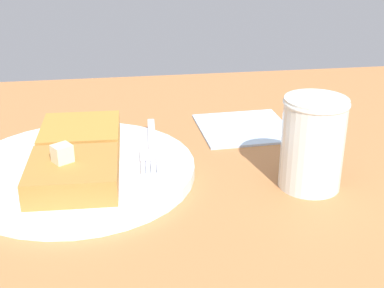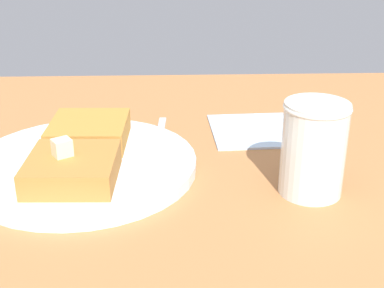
{
  "view_description": "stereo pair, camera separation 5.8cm",
  "coord_description": "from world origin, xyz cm",
  "px_view_note": "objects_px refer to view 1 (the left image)",
  "views": [
    {
      "loc": [
        -46.0,
        3.96,
        30.22
      ],
      "look_at": [
        6.64,
        -3.72,
        6.76
      ],
      "focal_mm": 50.0,
      "sensor_mm": 36.0,
      "label": 1
    },
    {
      "loc": [
        -46.52,
        -1.83,
        30.22
      ],
      "look_at": [
        6.64,
        -3.72,
        6.76
      ],
      "focal_mm": 50.0,
      "sensor_mm": 36.0,
      "label": 2
    }
  ],
  "objects_px": {
    "syrup_jar": "(312,148)",
    "napkin": "(244,128)",
    "fork": "(149,147)",
    "plate": "(79,170)"
  },
  "relations": [
    {
      "from": "fork",
      "to": "napkin",
      "type": "distance_m",
      "value": 0.16
    },
    {
      "from": "napkin",
      "to": "syrup_jar",
      "type": "bearing_deg",
      "value": -169.31
    },
    {
      "from": "fork",
      "to": "napkin",
      "type": "relative_size",
      "value": 1.32
    },
    {
      "from": "syrup_jar",
      "to": "napkin",
      "type": "bearing_deg",
      "value": 10.69
    },
    {
      "from": "plate",
      "to": "syrup_jar",
      "type": "xyz_separation_m",
      "value": [
        -0.06,
        -0.25,
        0.04
      ]
    },
    {
      "from": "fork",
      "to": "napkin",
      "type": "height_order",
      "value": "fork"
    },
    {
      "from": "fork",
      "to": "syrup_jar",
      "type": "xyz_separation_m",
      "value": [
        -0.09,
        -0.17,
        0.03
      ]
    },
    {
      "from": "fork",
      "to": "syrup_jar",
      "type": "bearing_deg",
      "value": -118.41
    },
    {
      "from": "fork",
      "to": "syrup_jar",
      "type": "height_order",
      "value": "syrup_jar"
    },
    {
      "from": "syrup_jar",
      "to": "napkin",
      "type": "distance_m",
      "value": 0.18
    }
  ]
}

